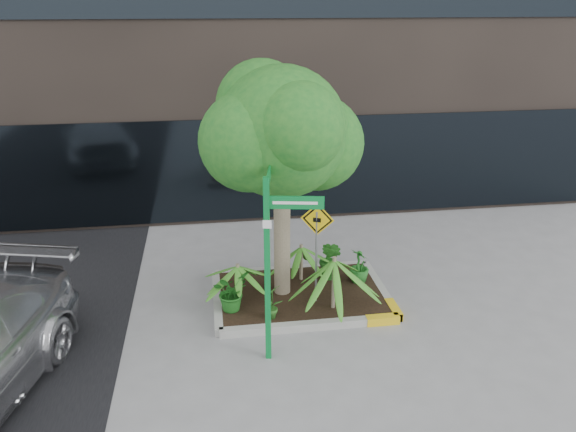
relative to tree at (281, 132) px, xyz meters
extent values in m
plane|color=gray|center=(0.15, -0.39, -3.27)|extent=(80.00, 80.00, 0.00)
cube|color=#9E9E99|center=(0.35, 1.01, -3.19)|extent=(3.20, 0.15, 0.15)
cube|color=#9E9E99|center=(0.35, -1.19, -3.19)|extent=(3.20, 0.15, 0.15)
cube|color=#9E9E99|center=(-1.25, -0.09, -3.19)|extent=(0.15, 2.20, 0.15)
cube|color=#9E9E99|center=(1.95, -0.09, -3.19)|extent=(0.15, 2.20, 0.15)
cube|color=yellow|center=(1.65, -1.19, -3.19)|extent=(0.60, 0.17, 0.15)
cube|color=black|center=(0.35, -0.09, -3.15)|extent=(3.05, 2.05, 0.06)
cylinder|color=gray|center=(0.00, -0.02, -1.82)|extent=(0.31, 0.31, 2.89)
cylinder|color=gray|center=(0.10, -0.02, -0.77)|extent=(0.55, 0.15, 0.94)
sphere|color=#1A5D1F|center=(0.00, -0.02, 0.00)|extent=(2.31, 2.31, 2.31)
sphere|color=#1A5D1F|center=(0.68, 0.27, -0.28)|extent=(1.73, 1.73, 1.73)
sphere|color=#1A5D1F|center=(-0.58, -0.21, -0.09)|extent=(1.73, 1.73, 1.73)
sphere|color=#1A5D1F|center=(0.19, -0.59, 0.20)|extent=(1.54, 1.54, 1.54)
sphere|color=#1A5D1F|center=(-0.29, 0.46, 0.39)|extent=(1.64, 1.64, 1.64)
cylinder|color=gray|center=(0.84, -0.74, -2.61)|extent=(0.07, 0.07, 1.02)
cylinder|color=gray|center=(-0.85, -0.19, -2.75)|extent=(0.07, 0.07, 0.73)
cylinder|color=gray|center=(0.44, 0.43, -2.74)|extent=(0.07, 0.07, 0.76)
imported|color=#1D631C|center=(-1.00, -0.53, -2.76)|extent=(0.91, 0.91, 0.72)
imported|color=#1E671F|center=(1.57, 0.16, -2.77)|extent=(0.53, 0.53, 0.69)
imported|color=#28611E|center=(-0.31, -0.94, -2.78)|extent=(0.50, 0.50, 0.67)
imported|color=#23651D|center=(1.02, 0.36, -2.69)|extent=(0.66, 0.66, 0.85)
cube|color=#0B7F35|center=(-0.48, -1.89, -1.74)|extent=(0.10, 0.10, 3.06)
cube|color=#0B7F35|center=(-0.07, -1.96, -0.59)|extent=(0.84, 0.18, 0.20)
cube|color=#0B7F35|center=(-0.41, -1.48, -0.37)|extent=(0.18, 0.84, 0.20)
cube|color=white|center=(-0.07, -1.98, -0.59)|extent=(0.64, 0.12, 0.04)
cube|color=white|center=(-0.42, -1.48, -0.37)|extent=(0.12, 0.64, 0.04)
cube|color=white|center=(-0.48, -1.93, -0.92)|extent=(0.13, 0.03, 0.13)
cylinder|color=slate|center=(0.56, -0.48, -2.22)|extent=(0.07, 0.10, 1.80)
cube|color=yellow|center=(0.56, -0.50, -1.46)|extent=(0.56, 0.26, 0.60)
cube|color=black|center=(0.56, -0.51, -1.46)|extent=(0.49, 0.22, 0.54)
cube|color=yellow|center=(0.56, -0.52, -1.46)|extent=(0.42, 0.18, 0.46)
cube|color=black|center=(0.55, -0.52, -1.47)|extent=(0.13, 0.06, 0.08)
camera|label=1|loc=(-1.30, -9.49, 2.17)|focal=35.00mm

